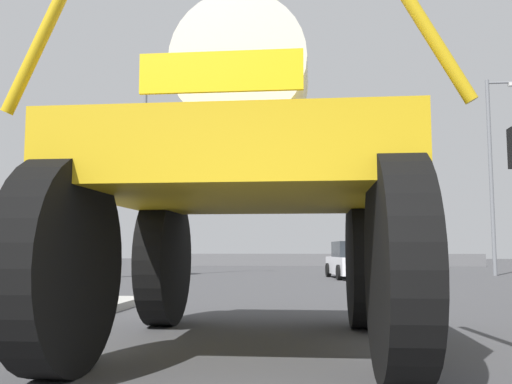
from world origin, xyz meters
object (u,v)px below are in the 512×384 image
Objects in this scene: sedan_ahead at (354,261)px; streetlight_far_left at (146,165)px; bare_tree_left at (85,142)px; streetlight_far_right at (493,167)px; oversize_sprayer at (248,184)px; traffic_signal_near_left at (72,181)px.

streetlight_far_left reaches higher than sedan_ahead.
sedan_ahead is 0.62× the size of bare_tree_left.
streetlight_far_right is at bearing -71.58° from sedan_ahead.
oversize_sprayer is at bearing 164.26° from sedan_ahead.
oversize_sprayer is at bearing -48.24° from traffic_signal_near_left.
oversize_sprayer is 0.82× the size of bare_tree_left.
traffic_signal_near_left is at bearing -68.42° from bare_tree_left.
bare_tree_left is (-4.06, 10.27, 2.92)m from traffic_signal_near_left.
oversize_sprayer is at bearing -69.28° from streetlight_far_left.
streetlight_far_left reaches higher than oversize_sprayer.
oversize_sprayer is 22.29m from streetlight_far_right.
streetlight_far_left is 3.03m from bare_tree_left.
traffic_signal_near_left is 0.40× the size of streetlight_far_right.
streetlight_far_left is 1.32× the size of bare_tree_left.
streetlight_far_left reaches higher than bare_tree_left.
traffic_signal_near_left is 0.54× the size of bare_tree_left.
streetlight_far_right reaches higher than traffic_signal_near_left.
oversize_sprayer is 0.62× the size of streetlight_far_left.
oversize_sprayer is 1.53× the size of traffic_signal_near_left.
streetlight_far_left is at bearing 20.71° from oversize_sprayer.
traffic_signal_near_left reaches higher than sedan_ahead.
traffic_signal_near_left is (-6.95, -11.82, 1.97)m from sedan_ahead.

